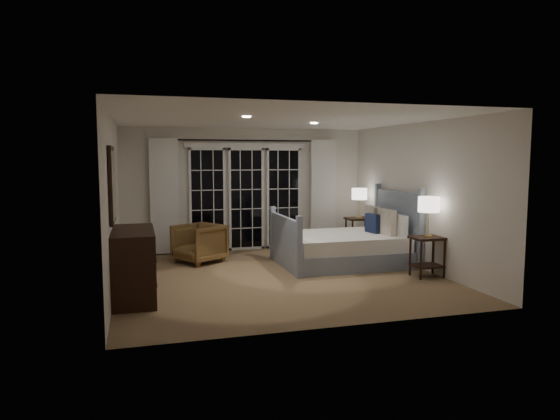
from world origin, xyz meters
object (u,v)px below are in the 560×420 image
object	(u,v)px
dresser	(134,264)
nightstand_right	(359,229)
bed	(346,246)
lamp_right	(359,194)
nightstand_left	(427,250)
lamp_left	(429,205)
armchair	(199,243)

from	to	relation	value
dresser	nightstand_right	bearing A→B (deg)	29.05
bed	lamp_right	size ratio (longest dim) A/B	3.65
dresser	lamp_right	bearing A→B (deg)	29.05
nightstand_left	dresser	distance (m)	4.50
lamp_left	armchair	bearing A→B (deg)	147.98
nightstand_left	lamp_left	distance (m)	0.73
nightstand_right	lamp_right	distance (m)	0.71
nightstand_left	lamp_right	bearing A→B (deg)	91.03
lamp_right	armchair	world-z (taller)	lamp_right
lamp_right	dresser	xyz separation A→B (m)	(-4.46, -2.48, -0.68)
nightstand_right	dresser	world-z (taller)	dresser
bed	nightstand_right	bearing A→B (deg)	56.21
nightstand_left	lamp_right	world-z (taller)	lamp_right
lamp_right	nightstand_left	bearing A→B (deg)	-88.97
lamp_left	dresser	xyz separation A→B (m)	(-4.50, -0.00, -0.69)
bed	armchair	distance (m)	2.66
bed	armchair	xyz separation A→B (m)	(-2.52, 0.85, 0.03)
bed	lamp_right	distance (m)	1.68
bed	nightstand_left	xyz separation A→B (m)	(0.86, -1.26, 0.10)
bed	lamp_left	bearing A→B (deg)	-55.67
lamp_left	lamp_right	bearing A→B (deg)	91.03
armchair	lamp_left	bearing A→B (deg)	25.17
nightstand_left	lamp_right	distance (m)	2.58
dresser	lamp_left	bearing A→B (deg)	0.06
nightstand_right	lamp_right	bearing A→B (deg)	26.57
nightstand_left	lamp_left	xyz separation A→B (m)	(0.00, -0.00, 0.73)
nightstand_left	armchair	distance (m)	3.98
nightstand_right	dresser	bearing A→B (deg)	-150.95
bed	nightstand_right	xyz separation A→B (m)	(0.81, 1.22, 0.12)
bed	lamp_left	xyz separation A→B (m)	(0.86, -1.26, 0.83)
armchair	nightstand_left	bearing A→B (deg)	25.17
nightstand_left	dresser	bearing A→B (deg)	-179.94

